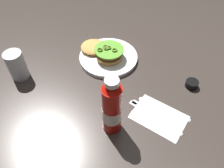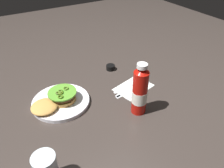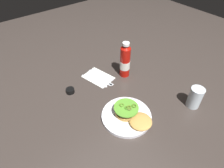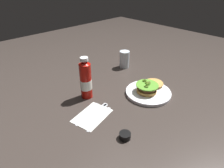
# 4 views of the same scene
# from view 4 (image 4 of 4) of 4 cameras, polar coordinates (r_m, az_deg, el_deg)

# --- Properties ---
(ground_plane) EXTENTS (3.00, 3.00, 0.00)m
(ground_plane) POSITION_cam_4_polar(r_m,az_deg,el_deg) (1.07, 4.88, -3.26)
(ground_plane) COLOR #39302C
(dinner_plate) EXTENTS (0.25, 0.25, 0.02)m
(dinner_plate) POSITION_cam_4_polar(r_m,az_deg,el_deg) (1.09, 10.79, -2.54)
(dinner_plate) COLOR white
(dinner_plate) RESTS_ON ground_plane
(burger_sandwich) EXTENTS (0.21, 0.13, 0.05)m
(burger_sandwich) POSITION_cam_4_polar(r_m,az_deg,el_deg) (1.10, 11.18, -0.63)
(burger_sandwich) COLOR #C69046
(burger_sandwich) RESTS_ON dinner_plate
(ketchup_bottle) EXTENTS (0.06, 0.06, 0.23)m
(ketchup_bottle) POSITION_cam_4_polar(r_m,az_deg,el_deg) (1.01, -7.85, 1.14)
(ketchup_bottle) COLOR #B4120A
(ketchup_bottle) RESTS_ON ground_plane
(water_glass) EXTENTS (0.07, 0.07, 0.12)m
(water_glass) POSITION_cam_4_polar(r_m,az_deg,el_deg) (1.36, 3.75, 7.41)
(water_glass) COLOR silver
(water_glass) RESTS_ON ground_plane
(condiment_cup) EXTENTS (0.05, 0.05, 0.03)m
(condiment_cup) POSITION_cam_4_polar(r_m,az_deg,el_deg) (0.82, 3.89, -15.19)
(condiment_cup) COLOR black
(condiment_cup) RESTS_ON ground_plane
(napkin) EXTENTS (0.20, 0.16, 0.00)m
(napkin) POSITION_cam_4_polar(r_m,az_deg,el_deg) (0.93, -5.86, -9.44)
(napkin) COLOR white
(napkin) RESTS_ON ground_plane
(spoon_utensil) EXTENTS (0.19, 0.07, 0.00)m
(spoon_utensil) POSITION_cam_4_polar(r_m,az_deg,el_deg) (0.93, -3.00, -9.07)
(spoon_utensil) COLOR silver
(spoon_utensil) RESTS_ON napkin
(butter_knife) EXTENTS (0.20, 0.07, 0.00)m
(butter_knife) POSITION_cam_4_polar(r_m,az_deg,el_deg) (0.94, -4.36, -8.69)
(butter_knife) COLOR silver
(butter_knife) RESTS_ON napkin
(steak_knife) EXTENTS (0.21, 0.04, 0.00)m
(steak_knife) POSITION_cam_4_polar(r_m,az_deg,el_deg) (0.95, -5.35, -8.21)
(steak_knife) COLOR silver
(steak_knife) RESTS_ON napkin
(fork_utensil) EXTENTS (0.18, 0.07, 0.00)m
(fork_utensil) POSITION_cam_4_polar(r_m,az_deg,el_deg) (0.96, -7.01, -7.87)
(fork_utensil) COLOR silver
(fork_utensil) RESTS_ON napkin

